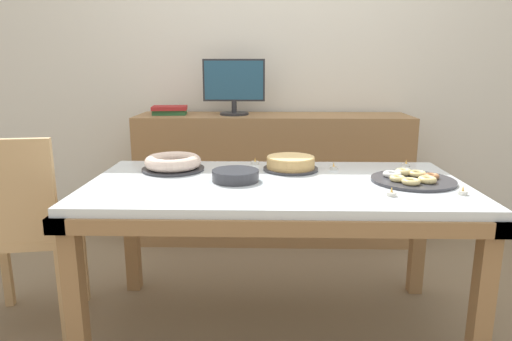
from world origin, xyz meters
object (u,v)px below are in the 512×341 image
(chair, at_px, (20,226))
(tealight_near_cakes, at_px, (334,168))
(computer_monitor, at_px, (234,87))
(tealight_near_front, at_px, (391,193))
(tealight_left_edge, at_px, (255,162))
(pastry_platter, at_px, (412,179))
(plate_stack, at_px, (236,175))
(tealight_right_edge, at_px, (406,165))
(tealight_centre, at_px, (463,192))
(book_stack, at_px, (170,110))
(cake_chocolate_round, at_px, (291,164))
(cake_golden_bundt, at_px, (173,163))

(chair, distance_m, tealight_near_cakes, 1.49)
(computer_monitor, relative_size, tealight_near_front, 10.60)
(tealight_near_cakes, distance_m, tealight_left_edge, 0.41)
(pastry_platter, distance_m, plate_stack, 0.79)
(chair, xyz_separation_m, tealight_near_front, (1.61, -0.17, 0.21))
(chair, height_order, tealight_right_edge, chair)
(tealight_centre, bearing_deg, tealight_left_edge, 146.96)
(chair, bearing_deg, plate_stack, 3.30)
(book_stack, distance_m, cake_chocolate_round, 1.26)
(cake_golden_bundt, bearing_deg, book_stack, 102.37)
(chair, distance_m, pastry_platter, 1.77)
(tealight_near_cakes, relative_size, tealight_centre, 1.00)
(tealight_right_edge, xyz_separation_m, tealight_near_front, (-0.22, -0.54, 0.00))
(cake_golden_bundt, height_order, plate_stack, cake_golden_bundt)
(book_stack, relative_size, pastry_platter, 0.70)
(cake_golden_bundt, height_order, tealight_near_cakes, cake_golden_bundt)
(cake_chocolate_round, distance_m, cake_golden_bundt, 0.58)
(chair, distance_m, computer_monitor, 1.62)
(tealight_near_front, bearing_deg, tealight_left_edge, 133.92)
(tealight_right_edge, bearing_deg, tealight_left_edge, 177.50)
(computer_monitor, height_order, plate_stack, computer_monitor)
(cake_golden_bundt, height_order, tealight_centre, cake_golden_bundt)
(tealight_near_front, bearing_deg, tealight_centre, 5.29)
(computer_monitor, distance_m, tealight_near_cakes, 1.16)
(tealight_centre, bearing_deg, tealight_near_cakes, 136.02)
(plate_stack, distance_m, tealight_near_cakes, 0.53)
(plate_stack, xyz_separation_m, tealight_near_cakes, (0.47, 0.24, -0.01))
(pastry_platter, relative_size, tealight_left_edge, 9.15)
(plate_stack, distance_m, tealight_near_front, 0.67)
(cake_golden_bundt, height_order, tealight_left_edge, cake_golden_bundt)
(plate_stack, bearing_deg, tealight_centre, -12.35)
(computer_monitor, relative_size, tealight_near_cakes, 10.60)
(tealight_right_edge, bearing_deg, tealight_centre, -81.96)
(cake_golden_bundt, bearing_deg, tealight_centre, -18.01)
(computer_monitor, xyz_separation_m, tealight_centre, (1.01, -1.39, -0.35))
(tealight_left_edge, height_order, tealight_near_front, same)
(cake_chocolate_round, xyz_separation_m, plate_stack, (-0.26, -0.22, -0.01))
(pastry_platter, xyz_separation_m, tealight_near_cakes, (-0.31, 0.24, -0.00))
(tealight_left_edge, xyz_separation_m, tealight_near_front, (0.56, -0.58, 0.00))
(tealight_near_cakes, bearing_deg, cake_golden_bundt, -177.68)
(tealight_right_edge, bearing_deg, cake_golden_bundt, -174.57)
(computer_monitor, distance_m, tealight_centre, 1.75)
(chair, height_order, tealight_centre, chair)
(cake_chocolate_round, bearing_deg, tealight_left_edge, 144.38)
(pastry_platter, bearing_deg, chair, -178.38)
(chair, xyz_separation_m, cake_golden_bundt, (0.65, 0.26, 0.24))
(plate_stack, relative_size, tealight_left_edge, 5.25)
(pastry_platter, bearing_deg, tealight_near_front, -124.09)
(computer_monitor, xyz_separation_m, tealight_left_edge, (0.17, -0.84, -0.35))
(book_stack, bearing_deg, tealight_near_cakes, -43.26)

